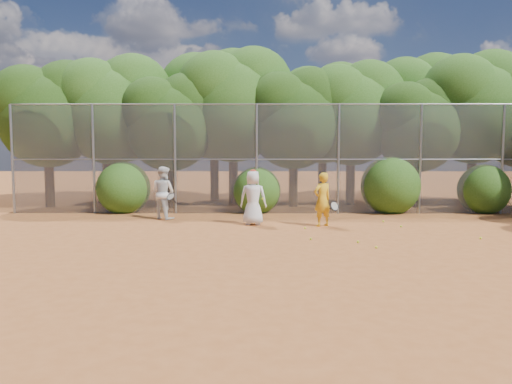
{
  "coord_description": "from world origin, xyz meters",
  "views": [
    {
      "loc": [
        -0.91,
        -12.31,
        2.4
      ],
      "look_at": [
        -1.0,
        2.5,
        1.1
      ],
      "focal_mm": 35.0,
      "sensor_mm": 36.0,
      "label": 1
    }
  ],
  "objects": [
    {
      "name": "fence_back",
      "position": [
        -0.12,
        6.0,
        2.05
      ],
      "size": [
        20.05,
        0.09,
        4.03
      ],
      "color": "gray",
      "rests_on": "ground"
    },
    {
      "name": "player_white",
      "position": [
        -4.16,
        4.5,
        0.89
      ],
      "size": [
        1.1,
        1.05,
        1.79
      ],
      "rotation": [
        0.0,
        0.0,
        2.55
      ],
      "color": "silver",
      "rests_on": "ground"
    },
    {
      "name": "tree_10",
      "position": [
        -2.93,
        11.05,
        4.63
      ],
      "size": [
        5.15,
        4.48,
        7.06
      ],
      "color": "black",
      "rests_on": "ground"
    },
    {
      "name": "tree_3",
      "position": [
        -1.94,
        8.84,
        4.4
      ],
      "size": [
        4.89,
        4.26,
        6.7
      ],
      "color": "black",
      "rests_on": "ground"
    },
    {
      "name": "tree_9",
      "position": [
        -7.94,
        10.84,
        4.34
      ],
      "size": [
        4.83,
        4.2,
        6.62
      ],
      "color": "black",
      "rests_on": "ground"
    },
    {
      "name": "bush_1",
      "position": [
        -1.0,
        6.3,
        0.9
      ],
      "size": [
        1.8,
        1.8,
        1.8
      ],
      "primitive_type": "sphere",
      "color": "#254C13",
      "rests_on": "ground"
    },
    {
      "name": "ball_3",
      "position": [
        4.95,
        0.74,
        0.03
      ],
      "size": [
        0.07,
        0.07,
        0.07
      ],
      "primitive_type": "sphere",
      "color": "yellow",
      "rests_on": "ground"
    },
    {
      "name": "ball_1",
      "position": [
        3.42,
        2.73,
        0.03
      ],
      "size": [
        0.07,
        0.07,
        0.07
      ],
      "primitive_type": "sphere",
      "color": "yellow",
      "rests_on": "ground"
    },
    {
      "name": "tree_2",
      "position": [
        -4.45,
        7.83,
        3.58
      ],
      "size": [
        3.99,
        3.47,
        5.47
      ],
      "color": "black",
      "rests_on": "ground"
    },
    {
      "name": "tree_0",
      "position": [
        -9.44,
        8.04,
        3.93
      ],
      "size": [
        4.38,
        3.81,
        6.0
      ],
      "color": "black",
      "rests_on": "ground"
    },
    {
      "name": "ball_5",
      "position": [
        3.14,
        3.78,
        0.03
      ],
      "size": [
        0.07,
        0.07,
        0.07
      ],
      "primitive_type": "sphere",
      "color": "yellow",
      "rests_on": "ground"
    },
    {
      "name": "player_yellow",
      "position": [
        1.04,
        2.95,
        0.83
      ],
      "size": [
        0.88,
        0.66,
        1.66
      ],
      "rotation": [
        0.0,
        0.0,
        3.66
      ],
      "color": "gold",
      "rests_on": "ground"
    },
    {
      "name": "tree_5",
      "position": [
        3.06,
        9.04,
        4.05
      ],
      "size": [
        4.51,
        3.92,
        6.17
      ],
      "color": "black",
      "rests_on": "ground"
    },
    {
      "name": "tree_11",
      "position": [
        2.06,
        10.64,
        4.16
      ],
      "size": [
        4.64,
        4.03,
        6.35
      ],
      "color": "black",
      "rests_on": "ground"
    },
    {
      "name": "ball_0",
      "position": [
        1.6,
        0.19,
        0.03
      ],
      "size": [
        0.07,
        0.07,
        0.07
      ],
      "primitive_type": "sphere",
      "color": "yellow",
      "rests_on": "ground"
    },
    {
      "name": "bush_2",
      "position": [
        4.0,
        6.3,
        1.1
      ],
      "size": [
        2.2,
        2.2,
        2.2
      ],
      "primitive_type": "sphere",
      "color": "#254C13",
      "rests_on": "ground"
    },
    {
      "name": "ball_2",
      "position": [
        1.9,
        -0.51,
        0.03
      ],
      "size": [
        0.07,
        0.07,
        0.07
      ],
      "primitive_type": "sphere",
      "color": "yellow",
      "rests_on": "ground"
    },
    {
      "name": "ball_6",
      "position": [
        0.47,
        2.41,
        0.03
      ],
      "size": [
        0.07,
        0.07,
        0.07
      ],
      "primitive_type": "sphere",
      "color": "yellow",
      "rests_on": "ground"
    },
    {
      "name": "tree_1",
      "position": [
        -6.94,
        8.54,
        4.16
      ],
      "size": [
        4.64,
        4.03,
        6.35
      ],
      "color": "black",
      "rests_on": "ground"
    },
    {
      "name": "tree_7",
      "position": [
        8.06,
        8.64,
        4.28
      ],
      "size": [
        4.77,
        4.14,
        6.53
      ],
      "color": "black",
      "rests_on": "ground"
    },
    {
      "name": "player_teen",
      "position": [
        -1.1,
        3.24,
        0.87
      ],
      "size": [
        0.9,
        0.64,
        1.75
      ],
      "rotation": [
        0.0,
        0.0,
        3.03
      ],
      "color": "silver",
      "rests_on": "ground"
    },
    {
      "name": "bush_3",
      "position": [
        7.5,
        6.3,
        0.95
      ],
      "size": [
        1.9,
        1.9,
        1.9
      ],
      "primitive_type": "sphere",
      "color": "#254C13",
      "rests_on": "ground"
    },
    {
      "name": "tree_6",
      "position": [
        5.55,
        8.03,
        3.47
      ],
      "size": [
        3.86,
        3.36,
        5.29
      ],
      "color": "black",
      "rests_on": "ground"
    },
    {
      "name": "ground",
      "position": [
        0.0,
        0.0,
        0.0
      ],
      "size": [
        80.0,
        80.0,
        0.0
      ],
      "primitive_type": "plane",
      "color": "#9C5123",
      "rests_on": "ground"
    },
    {
      "name": "ball_4",
      "position": [
        0.45,
        0.59,
        0.03
      ],
      "size": [
        0.07,
        0.07,
        0.07
      ],
      "primitive_type": "sphere",
      "color": "yellow",
      "rests_on": "ground"
    },
    {
      "name": "tree_12",
      "position": [
        6.56,
        11.24,
        4.51
      ],
      "size": [
        5.02,
        4.37,
        6.88
      ],
      "color": "black",
      "rests_on": "ground"
    },
    {
      "name": "tree_4",
      "position": [
        0.55,
        8.24,
        3.76
      ],
      "size": [
        4.19,
        3.64,
        5.73
      ],
      "color": "black",
      "rests_on": "ground"
    },
    {
      "name": "bush_0",
      "position": [
        -6.0,
        6.3,
        1.0
      ],
      "size": [
        2.0,
        2.0,
        2.0
      ],
      "primitive_type": "sphere",
      "color": "#254C13",
      "rests_on": "ground"
    }
  ]
}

